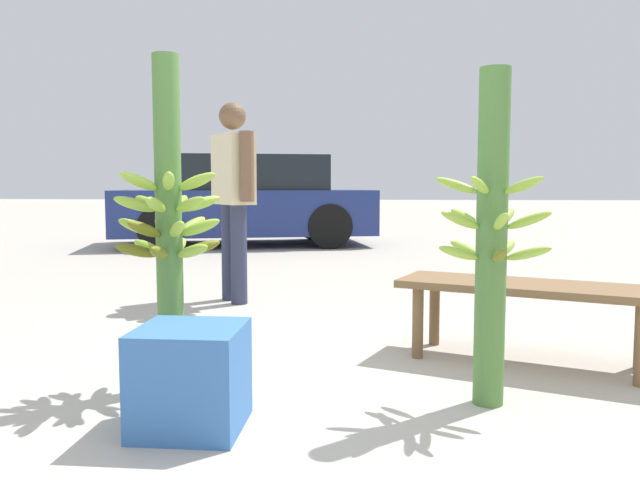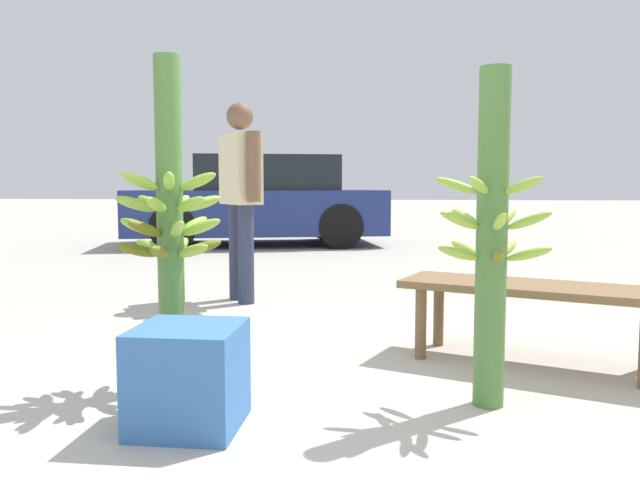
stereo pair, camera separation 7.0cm
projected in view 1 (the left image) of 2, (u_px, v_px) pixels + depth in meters
ground_plane at (328, 416)px, 2.52m from camera, size 80.00×80.00×0.00m
banana_stalk_left at (169, 221)px, 2.81m from camera, size 0.48×0.49×1.51m
banana_stalk_center at (492, 236)px, 2.61m from camera, size 0.48×0.49×1.41m
vendor_person at (233, 186)px, 4.94m from camera, size 0.47×0.62×1.58m
market_bench at (527, 295)px, 3.25m from camera, size 1.38×0.89×0.42m
parked_car at (247, 202)px, 9.84m from camera, size 4.25×2.73×1.39m
produce_crate at (191, 378)px, 2.38m from camera, size 0.40×0.40×0.40m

